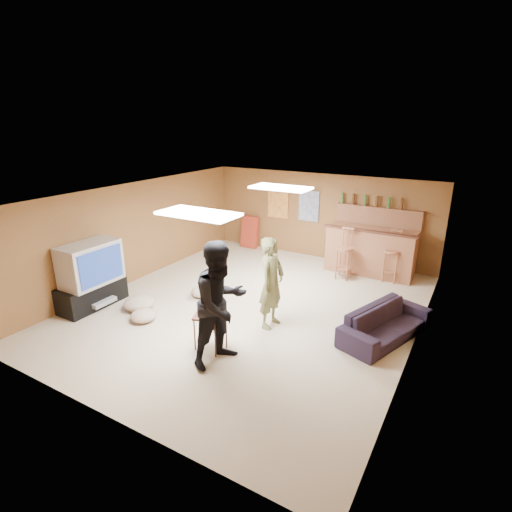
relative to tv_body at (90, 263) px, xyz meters
The scene contains 32 objects.
ground 3.18m from the tv_body, 29.51° to the left, with size 7.00×7.00×0.00m, color #B7A78C.
ceiling 3.31m from the tv_body, 29.51° to the left, with size 6.00×7.00×0.02m, color silver.
wall_back 5.66m from the tv_body, 62.08° to the left, with size 6.00×0.02×2.20m, color brown.
wall_front 3.33m from the tv_body, 37.04° to the right, with size 6.00×0.02×2.20m, color brown.
wall_left 1.55m from the tv_body, 103.13° to the left, with size 0.02×7.00×2.20m, color brown.
wall_right 5.85m from the tv_body, 14.87° to the left, with size 0.02×7.00×2.20m, color brown.
tv_stand 0.65m from the tv_body, behind, with size 0.55×1.30×0.50m, color black.
dvd_box 0.76m from the tv_body, ahead, with size 0.35×0.50×0.08m, color #B2B2B7.
tv_body is the anchor object (origin of this frame).
tv_screen 0.31m from the tv_body, ahead, with size 0.02×0.95×0.65m, color navy.
bar_counter 6.09m from the tv_body, 47.00° to the left, with size 2.00×0.60×1.10m, color brown.
bar_lip 5.91m from the tv_body, 45.34° to the left, with size 2.10×0.12×0.05m, color #411E14.
bar_shelf 6.45m from the tv_body, 49.74° to the left, with size 2.00×0.18×0.05m, color brown.
bar_backing 6.44m from the tv_body, 49.85° to the left, with size 2.00×0.14×0.60m, color brown.
poster_left 5.19m from the tv_body, 73.70° to the left, with size 0.60×0.03×0.85m, color #BF3F26.
poster_right 5.51m from the tv_body, 64.65° to the left, with size 0.55×0.03×0.80m, color #334C99.
folding_chair_stack 4.86m from the tv_body, 82.29° to the left, with size 0.50×0.14×0.90m, color #A12F1D.
ceiling_panel_front 2.94m from the tv_body, ahead, with size 1.20×0.60×0.04m, color white.
ceiling_panel_back 3.99m from the tv_body, 45.54° to the left, with size 1.20×0.60×0.04m, color white.
person_olive 3.50m from the tv_body, 17.79° to the left, with size 0.59×0.39×1.63m, color olive.
person_black 3.21m from the tv_body, ahead, with size 0.92×0.72×1.90m, color black.
sofa 5.48m from the tv_body, 17.60° to the left, with size 1.80×0.71×0.53m, color black.
tray_table 2.93m from the tv_body, ahead, with size 0.47×0.38×0.61m, color #411E14.
cup_red_near 2.75m from the tv_body, ahead, with size 0.08×0.08×0.11m, color red.
cup_red_far 2.96m from the tv_body, ahead, with size 0.09×0.09×0.12m, color red.
cup_blue 3.03m from the tv_body, ahead, with size 0.08×0.08×0.11m, color navy.
bar_stool_left 5.37m from the tv_body, 45.98° to the left, with size 0.34×0.34×1.07m, color brown, non-canonical shape.
bar_stool_right 6.31m from the tv_body, 41.79° to the left, with size 0.36×0.36×1.14m, color brown, non-canonical shape.
cushion_near_tv 1.18m from the tv_body, 21.94° to the left, with size 0.58×0.58×0.26m, color tan.
cushion_mid 2.24m from the tv_body, 43.24° to the left, with size 0.47×0.47×0.21m, color tan.
cushion_far 1.48m from the tv_body, ahead, with size 0.46×0.46×0.21m, color tan.
bottle_row 6.32m from the tv_body, 51.01° to the left, with size 1.48×0.08×0.26m, color #3F7233, non-canonical shape.
Camera 1 is at (3.63, -6.06, 3.50)m, focal length 28.00 mm.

